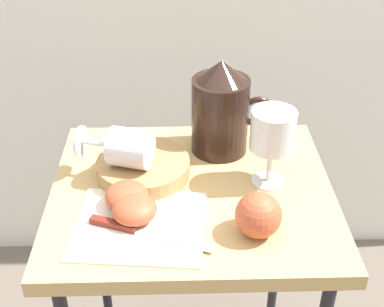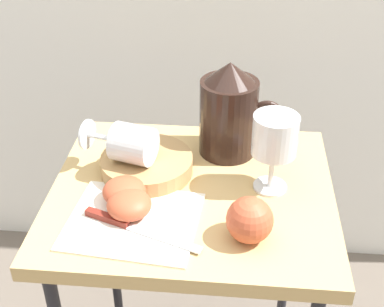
{
  "view_description": "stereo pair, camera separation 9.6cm",
  "coord_description": "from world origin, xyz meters",
  "px_view_note": "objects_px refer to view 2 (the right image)",
  "views": [
    {
      "loc": [
        -0.02,
        -0.8,
        1.28
      ],
      "look_at": [
        0.0,
        0.0,
        0.75
      ],
      "focal_mm": 49.28,
      "sensor_mm": 36.0,
      "label": 1
    },
    {
      "loc": [
        0.07,
        -0.79,
        1.28
      ],
      "look_at": [
        0.0,
        0.0,
        0.75
      ],
      "focal_mm": 49.28,
      "sensor_mm": 36.0,
      "label": 2
    }
  ],
  "objects_px": {
    "apple_half_right": "(129,205)",
    "apple_whole": "(250,220)",
    "apple_half_left": "(124,191)",
    "wine_glass_upright": "(275,139)",
    "wine_glass_tipped_near": "(131,144)",
    "knife": "(125,224)",
    "basket_tray": "(147,165)",
    "pitcher": "(229,117)",
    "table": "(192,217)"
  },
  "relations": [
    {
      "from": "apple_whole",
      "to": "apple_half_right",
      "type": "bearing_deg",
      "value": 169.68
    },
    {
      "from": "apple_half_left",
      "to": "apple_half_right",
      "type": "bearing_deg",
      "value": -66.48
    },
    {
      "from": "basket_tray",
      "to": "knife",
      "type": "distance_m",
      "value": 0.17
    },
    {
      "from": "apple_half_left",
      "to": "apple_half_right",
      "type": "xyz_separation_m",
      "value": [
        0.02,
        -0.04,
        0.0
      ]
    },
    {
      "from": "pitcher",
      "to": "apple_half_left",
      "type": "xyz_separation_m",
      "value": [
        -0.18,
        -0.19,
        -0.06
      ]
    },
    {
      "from": "apple_half_right",
      "to": "apple_whole",
      "type": "height_order",
      "value": "apple_whole"
    },
    {
      "from": "wine_glass_upright",
      "to": "apple_half_left",
      "type": "xyz_separation_m",
      "value": [
        -0.27,
        -0.07,
        -0.08
      ]
    },
    {
      "from": "basket_tray",
      "to": "apple_whole",
      "type": "bearing_deg",
      "value": -40.97
    },
    {
      "from": "wine_glass_upright",
      "to": "apple_whole",
      "type": "bearing_deg",
      "value": -105.61
    },
    {
      "from": "wine_glass_upright",
      "to": "apple_whole",
      "type": "height_order",
      "value": "wine_glass_upright"
    },
    {
      "from": "pitcher",
      "to": "wine_glass_upright",
      "type": "bearing_deg",
      "value": -54.9
    },
    {
      "from": "pitcher",
      "to": "apple_whole",
      "type": "bearing_deg",
      "value": -80.47
    },
    {
      "from": "wine_glass_tipped_near",
      "to": "apple_half_left",
      "type": "height_order",
      "value": "wine_glass_tipped_near"
    },
    {
      "from": "apple_whole",
      "to": "knife",
      "type": "height_order",
      "value": "apple_whole"
    },
    {
      "from": "basket_tray",
      "to": "wine_glass_tipped_near",
      "type": "relative_size",
      "value": 1.18
    },
    {
      "from": "wine_glass_upright",
      "to": "apple_whole",
      "type": "xyz_separation_m",
      "value": [
        -0.04,
        -0.15,
        -0.07
      ]
    },
    {
      "from": "wine_glass_upright",
      "to": "wine_glass_tipped_near",
      "type": "height_order",
      "value": "wine_glass_upright"
    },
    {
      "from": "basket_tray",
      "to": "wine_glass_tipped_near",
      "type": "height_order",
      "value": "wine_glass_tipped_near"
    },
    {
      "from": "apple_half_left",
      "to": "apple_whole",
      "type": "xyz_separation_m",
      "value": [
        0.23,
        -0.07,
        0.01
      ]
    },
    {
      "from": "table",
      "to": "wine_glass_upright",
      "type": "xyz_separation_m",
      "value": [
        0.15,
        0.02,
        0.18
      ]
    },
    {
      "from": "apple_half_right",
      "to": "knife",
      "type": "distance_m",
      "value": 0.04
    },
    {
      "from": "pitcher",
      "to": "wine_glass_upright",
      "type": "relative_size",
      "value": 1.29
    },
    {
      "from": "table",
      "to": "knife",
      "type": "xyz_separation_m",
      "value": [
        -0.11,
        -0.12,
        0.08
      ]
    },
    {
      "from": "apple_half_left",
      "to": "apple_half_right",
      "type": "relative_size",
      "value": 1.0
    },
    {
      "from": "pitcher",
      "to": "knife",
      "type": "xyz_separation_m",
      "value": [
        -0.17,
        -0.26,
        -0.07
      ]
    },
    {
      "from": "apple_half_right",
      "to": "knife",
      "type": "xyz_separation_m",
      "value": [
        -0.0,
        -0.03,
        -0.02
      ]
    },
    {
      "from": "apple_half_left",
      "to": "knife",
      "type": "xyz_separation_m",
      "value": [
        0.01,
        -0.07,
        -0.02
      ]
    },
    {
      "from": "table",
      "to": "wine_glass_upright",
      "type": "distance_m",
      "value": 0.23
    },
    {
      "from": "apple_half_right",
      "to": "knife",
      "type": "height_order",
      "value": "apple_half_right"
    },
    {
      "from": "table",
      "to": "wine_glass_upright",
      "type": "bearing_deg",
      "value": 6.68
    },
    {
      "from": "apple_half_left",
      "to": "apple_whole",
      "type": "distance_m",
      "value": 0.24
    },
    {
      "from": "table",
      "to": "apple_half_left",
      "type": "distance_m",
      "value": 0.16
    },
    {
      "from": "wine_glass_tipped_near",
      "to": "table",
      "type": "bearing_deg",
      "value": -15.98
    },
    {
      "from": "basket_tray",
      "to": "apple_half_left",
      "type": "xyz_separation_m",
      "value": [
        -0.02,
        -0.1,
        0.01
      ]
    },
    {
      "from": "apple_whole",
      "to": "apple_half_left",
      "type": "bearing_deg",
      "value": 161.62
    },
    {
      "from": "basket_tray",
      "to": "pitcher",
      "type": "xyz_separation_m",
      "value": [
        0.16,
        0.09,
        0.06
      ]
    },
    {
      "from": "basket_tray",
      "to": "knife",
      "type": "xyz_separation_m",
      "value": [
        -0.01,
        -0.17,
        -0.01
      ]
    },
    {
      "from": "wine_glass_upright",
      "to": "apple_half_right",
      "type": "distance_m",
      "value": 0.28
    },
    {
      "from": "table",
      "to": "pitcher",
      "type": "height_order",
      "value": "pitcher"
    },
    {
      "from": "table",
      "to": "basket_tray",
      "type": "relative_size",
      "value": 3.72
    },
    {
      "from": "apple_half_left",
      "to": "basket_tray",
      "type": "bearing_deg",
      "value": 76.15
    },
    {
      "from": "apple_half_left",
      "to": "knife",
      "type": "distance_m",
      "value": 0.07
    },
    {
      "from": "basket_tray",
      "to": "wine_glass_upright",
      "type": "distance_m",
      "value": 0.26
    },
    {
      "from": "apple_half_right",
      "to": "knife",
      "type": "bearing_deg",
      "value": -95.19
    },
    {
      "from": "wine_glass_upright",
      "to": "wine_glass_tipped_near",
      "type": "xyz_separation_m",
      "value": [
        -0.27,
        0.02,
        -0.04
      ]
    },
    {
      "from": "wine_glass_upright",
      "to": "apple_half_left",
      "type": "bearing_deg",
      "value": -165.19
    },
    {
      "from": "basket_tray",
      "to": "knife",
      "type": "bearing_deg",
      "value": -93.89
    },
    {
      "from": "table",
      "to": "knife",
      "type": "distance_m",
      "value": 0.18
    },
    {
      "from": "wine_glass_tipped_near",
      "to": "knife",
      "type": "bearing_deg",
      "value": -84.79
    },
    {
      "from": "wine_glass_tipped_near",
      "to": "apple_half_right",
      "type": "bearing_deg",
      "value": -82.12
    }
  ]
}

